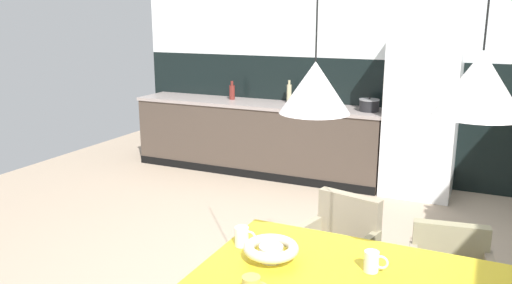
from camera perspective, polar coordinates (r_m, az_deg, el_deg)
back_wall_splashback_dark at (r=6.51m, az=11.39°, el=2.55°), size 6.04×0.12×1.49m
kitchen_counter at (r=6.63m, az=0.04°, el=0.52°), size 3.28×0.63×0.92m
refrigerator_column at (r=5.99m, az=17.96°, el=3.04°), size 0.76×0.60×1.87m
armchair_corner_seat at (r=3.43m, az=20.81°, el=-13.12°), size 0.54×0.53×0.73m
armchair_facing_counter at (r=3.60m, az=9.32°, el=-10.55°), size 0.57×0.57×0.80m
fruit_bowl at (r=2.70m, az=1.69°, el=-11.87°), size 0.29×0.29×0.09m
mug_dark_espresso at (r=2.86m, az=-1.52°, el=-10.49°), size 0.13×0.08×0.11m
mug_tall_blue at (r=2.66m, az=12.84°, el=-12.85°), size 0.12×0.07×0.11m
cooking_pot at (r=6.06m, az=12.50°, el=4.03°), size 0.23×0.23×0.16m
bottle_oil_tall at (r=6.51m, az=3.71°, el=5.47°), size 0.06×0.06×0.29m
bottle_wine_green at (r=6.77m, az=-2.69°, el=5.62°), size 0.07×0.07×0.24m
pendant_lamp_over_table_near at (r=2.38m, az=6.60°, el=6.10°), size 0.33×0.33×1.38m
pendant_lamp_over_table_far at (r=2.24m, az=23.72°, el=5.98°), size 0.35×0.35×1.33m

